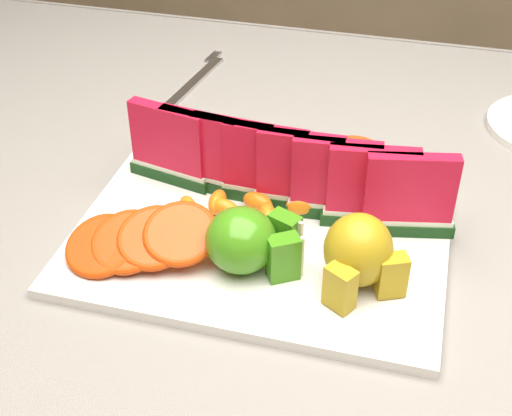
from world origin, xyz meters
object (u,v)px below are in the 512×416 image
object	(u,v)px
apple_cluster	(248,241)
fork	(197,79)
platter	(261,235)
pear_cluster	(359,254)

from	to	relation	value
apple_cluster	fork	size ratio (longest dim) A/B	0.54
platter	apple_cluster	world-z (taller)	apple_cluster
apple_cluster	pear_cluster	size ratio (longest dim) A/B	1.10
apple_cluster	pear_cluster	xyz separation A→B (m)	(0.11, 0.00, 0.01)
platter	apple_cluster	size ratio (longest dim) A/B	3.80
platter	apple_cluster	xyz separation A→B (m)	(0.00, -0.06, 0.04)
fork	platter	bearing A→B (deg)	-61.12
pear_cluster	fork	xyz separation A→B (m)	(-0.31, 0.41, -0.05)
fork	apple_cluster	bearing A→B (deg)	-64.53
apple_cluster	fork	world-z (taller)	apple_cluster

